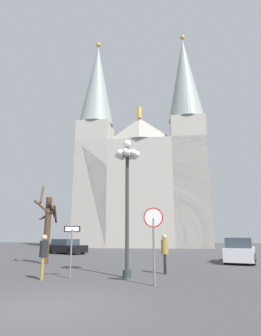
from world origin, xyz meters
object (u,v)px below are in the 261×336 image
(one_way_arrow_sign, at_px, (71,244))
(pedestrian_standing, at_px, (165,250))
(stop_sign, at_px, (154,231))
(pedestrian_walking, at_px, (43,252))
(street_lamp, at_px, (127,175))
(parked_car_far_black, at_px, (66,247))
(parked_car_near_white, at_px, (240,251))
(cathedral, at_px, (142,175))
(bare_tree, at_px, (47,226))

(one_way_arrow_sign, bearing_deg, pedestrian_standing, 24.82)
(stop_sign, distance_m, pedestrian_walking, 4.68)
(one_way_arrow_sign, distance_m, street_lamp, 3.85)
(parked_car_far_black, bearing_deg, one_way_arrow_sign, -70.15)
(parked_car_near_white, bearing_deg, stop_sign, -120.31)
(stop_sign, relative_size, pedestrian_standing, 1.55)
(cathedral, bearing_deg, one_way_arrow_sign, -91.54)
(pedestrian_walking, bearing_deg, parked_car_far_black, 105.90)
(pedestrian_standing, bearing_deg, parked_car_far_black, 125.29)
(one_way_arrow_sign, xyz_separation_m, bare_tree, (-3.47, 5.57, 0.92))
(pedestrian_walking, bearing_deg, stop_sign, -10.92)
(stop_sign, distance_m, one_way_arrow_sign, 3.80)
(bare_tree, height_order, pedestrian_standing, bare_tree)
(bare_tree, bearing_deg, stop_sign, -44.68)
(parked_car_far_black, bearing_deg, parked_car_near_white, -26.68)
(bare_tree, height_order, parked_car_near_white, bare_tree)
(parked_car_far_black, xyz_separation_m, pedestrian_standing, (9.33, -13.18, 0.43))
(pedestrian_standing, bearing_deg, parked_car_near_white, 50.51)
(stop_sign, relative_size, one_way_arrow_sign, 1.29)
(one_way_arrow_sign, height_order, pedestrian_standing, one_way_arrow_sign)
(cathedral, xyz_separation_m, parked_car_far_black, (-6.26, -16.62, -10.56))
(pedestrian_standing, bearing_deg, stop_sign, -97.32)
(street_lamp, distance_m, bare_tree, 7.96)
(street_lamp, bearing_deg, stop_sign, -56.94)
(stop_sign, distance_m, pedestrian_standing, 3.28)
(one_way_arrow_sign, xyz_separation_m, parked_car_far_black, (-5.41, 14.99, -0.73))
(bare_tree, bearing_deg, parked_car_far_black, 101.63)
(cathedral, xyz_separation_m, bare_tree, (-4.32, -26.04, -8.91))
(parked_car_far_black, bearing_deg, stop_sign, -61.35)
(parked_car_far_black, relative_size, pedestrian_walking, 2.53)
(cathedral, relative_size, parked_car_near_white, 7.29)
(one_way_arrow_sign, bearing_deg, cathedral, 88.46)
(bare_tree, bearing_deg, street_lamp, -41.17)
(street_lamp, distance_m, parked_car_near_white, 10.49)
(one_way_arrow_sign, bearing_deg, parked_car_near_white, 41.40)
(stop_sign, xyz_separation_m, pedestrian_walking, (-4.52, 0.87, -0.83))
(cathedral, bearing_deg, street_lamp, -87.33)
(parked_car_far_black, distance_m, pedestrian_standing, 16.16)
(stop_sign, bearing_deg, bare_tree, 135.32)
(pedestrian_standing, bearing_deg, street_lamp, -141.26)
(pedestrian_walking, relative_size, pedestrian_standing, 0.99)
(street_lamp, distance_m, parked_car_far_black, 16.83)
(parked_car_near_white, bearing_deg, one_way_arrow_sign, -138.60)
(one_way_arrow_sign, distance_m, pedestrian_walking, 1.16)
(parked_car_far_black, bearing_deg, pedestrian_walking, -74.10)
(one_way_arrow_sign, bearing_deg, bare_tree, 121.96)
(bare_tree, bearing_deg, pedestrian_walking, -67.79)
(parked_car_far_black, bearing_deg, bare_tree, -78.37)
(bare_tree, relative_size, pedestrian_standing, 2.79)
(stop_sign, xyz_separation_m, parked_car_near_white, (5.35, 9.16, -1.17))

